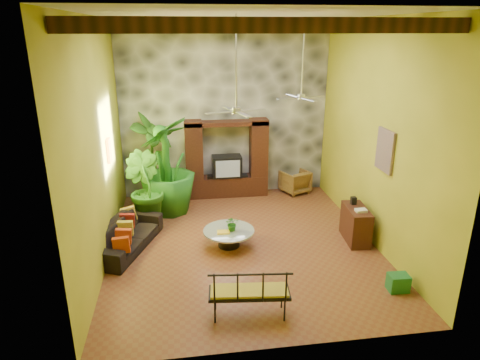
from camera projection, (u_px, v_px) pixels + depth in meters
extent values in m
plane|color=brown|center=(243.00, 244.00, 9.98)|extent=(7.00, 7.00, 0.00)
cube|color=silver|center=(243.00, 14.00, 8.31)|extent=(6.00, 7.00, 0.02)
cube|color=olive|center=(225.00, 110.00, 12.41)|extent=(6.00, 0.02, 5.00)
cube|color=olive|center=(98.00, 145.00, 8.73)|extent=(0.02, 7.00, 5.00)
cube|color=olive|center=(375.00, 135.00, 9.56)|extent=(0.02, 7.00, 5.00)
cube|color=#35373C|center=(225.00, 111.00, 12.36)|extent=(5.98, 0.10, 4.98)
cube|color=#371C11|center=(272.00, 25.00, 5.96)|extent=(5.95, 0.16, 0.22)
cube|color=#371C11|center=(255.00, 26.00, 7.17)|extent=(5.95, 0.16, 0.22)
cube|color=#371C11|center=(243.00, 26.00, 8.39)|extent=(5.95, 0.16, 0.22)
cube|color=#371C11|center=(234.00, 27.00, 9.60)|extent=(5.95, 0.16, 0.22)
cube|color=#371C11|center=(228.00, 27.00, 10.81)|extent=(5.95, 0.16, 0.22)
cube|color=black|center=(227.00, 186.00, 12.81)|extent=(2.40, 0.50, 0.60)
cube|color=black|center=(194.00, 155.00, 12.34)|extent=(0.50, 0.48, 2.00)
cube|color=black|center=(259.00, 152.00, 12.61)|extent=(0.50, 0.48, 2.00)
cube|color=black|center=(226.00, 123.00, 12.18)|extent=(2.40, 0.48, 0.12)
cube|color=black|center=(227.00, 166.00, 12.58)|extent=(0.85, 0.52, 0.62)
cube|color=#8C99A8|center=(228.00, 169.00, 12.33)|extent=(0.70, 0.02, 0.50)
cylinder|color=#B3B3B8|center=(236.00, 64.00, 8.21)|extent=(0.04, 0.04, 1.80)
cylinder|color=#B3B3B8|center=(236.00, 110.00, 8.51)|extent=(0.18, 0.18, 0.12)
cube|color=#B3B3B8|center=(253.00, 110.00, 8.65)|extent=(0.58, 0.26, 0.01)
cube|color=#B3B3B8|center=(229.00, 109.00, 8.83)|extent=(0.26, 0.58, 0.01)
cube|color=#B3B3B8|center=(219.00, 113.00, 8.38)|extent=(0.58, 0.26, 0.01)
cube|color=#B3B3B8|center=(244.00, 115.00, 8.21)|extent=(0.26, 0.58, 0.01)
cylinder|color=#B3B3B8|center=(303.00, 58.00, 9.95)|extent=(0.04, 0.04, 1.80)
cylinder|color=#B3B3B8|center=(301.00, 97.00, 10.25)|extent=(0.18, 0.18, 0.12)
cube|color=#B3B3B8|center=(314.00, 97.00, 10.39)|extent=(0.58, 0.26, 0.01)
cube|color=#B3B3B8|center=(294.00, 95.00, 10.57)|extent=(0.26, 0.58, 0.01)
cube|color=#B3B3B8|center=(288.00, 98.00, 10.12)|extent=(0.58, 0.26, 0.01)
cube|color=#B3B3B8|center=(309.00, 100.00, 9.95)|extent=(0.26, 0.58, 0.01)
cube|color=gold|center=(109.00, 150.00, 9.81)|extent=(0.06, 0.32, 0.55)
cube|color=#274C8F|center=(385.00, 150.00, 9.06)|extent=(0.06, 0.70, 0.90)
imported|color=black|center=(126.00, 235.00, 9.67)|extent=(1.61, 2.39, 0.65)
imported|color=olive|center=(295.00, 181.00, 13.02)|extent=(0.98, 0.99, 0.69)
imported|color=#2B6219|center=(153.00, 156.00, 12.19)|extent=(1.58, 1.65, 2.60)
imported|color=#28671B|center=(144.00, 189.00, 10.76)|extent=(1.32, 1.30, 1.88)
imported|color=#20671B|center=(167.00, 166.00, 11.32)|extent=(1.97, 1.97, 2.61)
cylinder|color=black|center=(229.00, 239.00, 9.83)|extent=(0.50, 0.50, 0.36)
cylinder|color=silver|center=(229.00, 231.00, 9.76)|extent=(1.17, 1.17, 0.04)
imported|color=#22651A|center=(232.00, 223.00, 9.68)|extent=(0.32, 0.27, 0.35)
cube|color=yellow|center=(223.00, 232.00, 9.62)|extent=(0.30, 0.22, 0.03)
cube|color=black|center=(249.00, 293.00, 7.34)|extent=(1.43, 0.61, 0.06)
cube|color=gold|center=(249.00, 291.00, 7.33)|extent=(1.36, 0.56, 0.06)
cube|color=black|center=(252.00, 288.00, 7.01)|extent=(1.39, 0.19, 0.54)
cube|color=#351A10|center=(356.00, 224.00, 10.02)|extent=(0.55, 1.06, 0.82)
cube|color=#217B23|center=(398.00, 283.00, 8.15)|extent=(0.39, 0.30, 0.33)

